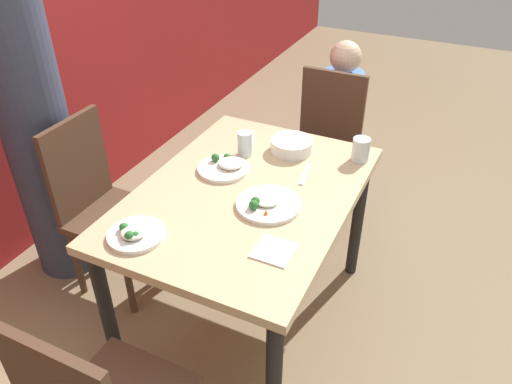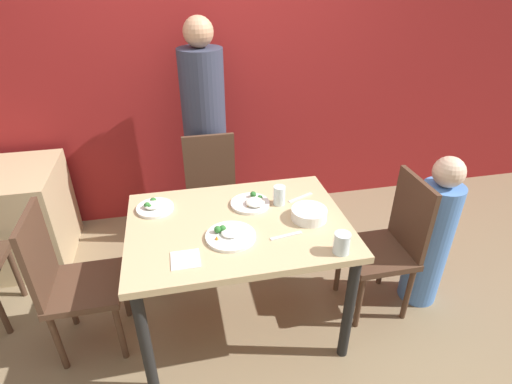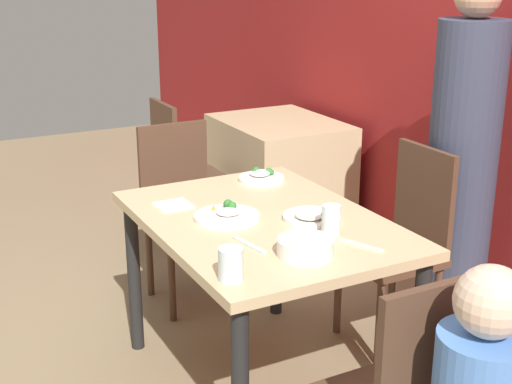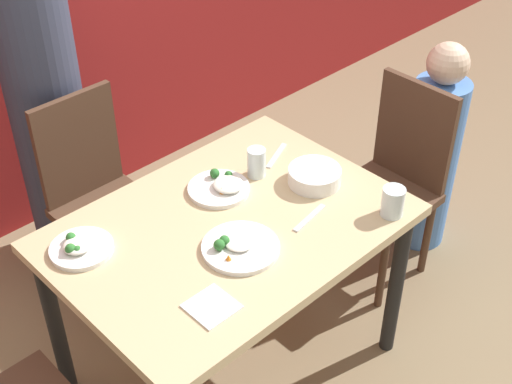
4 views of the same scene
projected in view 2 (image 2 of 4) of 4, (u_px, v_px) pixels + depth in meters
ground_plane at (241, 320)px, 2.60m from camera, size 10.00×10.00×0.00m
wall_back at (205, 59)px, 3.14m from camera, size 10.00×0.06×2.70m
dining_table at (238, 237)px, 2.26m from camera, size 1.21×0.87×0.77m
chair_adult_spot at (213, 195)px, 2.99m from camera, size 0.40×0.40×0.94m
chair_child_spot at (389, 243)px, 2.49m from camera, size 0.40×0.40×0.94m
chair_empty_left at (69, 279)px, 2.20m from camera, size 0.40×0.40×0.94m
person_adult at (206, 141)px, 3.12m from camera, size 0.33×0.33×1.71m
person_child at (431, 238)px, 2.55m from camera, size 0.25×0.25×1.06m
bowl_curry at (309, 214)px, 2.23m from camera, size 0.20×0.20×0.06m
plate_rice_adult at (230, 235)px, 2.09m from camera, size 0.27×0.27×0.06m
plate_rice_child at (154, 207)px, 2.32m from camera, size 0.22×0.22×0.06m
plate_noodles at (252, 203)px, 2.36m from camera, size 0.23×0.23×0.05m
glass_water_tall at (279, 195)px, 2.35m from camera, size 0.07×0.07×0.12m
glass_water_short at (342, 243)px, 1.96m from camera, size 0.08×0.08×0.11m
napkin_folded at (185, 260)px, 1.94m from camera, size 0.14×0.14×0.01m
fork_steel at (301, 197)px, 2.44m from camera, size 0.17×0.09×0.01m
spoon_steel at (286, 236)px, 2.10m from camera, size 0.18×0.05×0.01m
background_table at (3, 218)px, 2.96m from camera, size 0.87×0.69×0.74m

